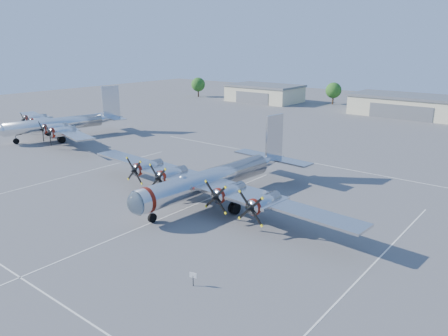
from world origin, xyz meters
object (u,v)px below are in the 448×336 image
Objects in this scene: hangar_west at (264,93)px; tree_far_west at (198,85)px; bomber_west at (63,138)px; hangar_center at (409,105)px; main_bomber_b29 at (215,199)px; info_placard at (193,277)px; tree_west at (333,90)px.

tree_far_west is at bearing -170.99° from hangar_west.
tree_far_west is 71.90m from bomber_west.
bomber_west is at bearing -122.73° from hangar_center.
hangar_center is at bearing 70.66° from bomber_west.
hangar_west is at bearing 102.56° from bomber_west.
info_placard is at bearing -50.88° from main_bomber_b29.
hangar_west is at bearing 103.43° from info_placard.
tree_far_west reaches higher than info_placard.
bomber_west is at bearing -90.83° from hangar_west.
bomber_west reaches higher than info_placard.
hangar_west is 0.79× the size of hangar_center.
info_placard is at bearing -82.84° from hangar_center.
info_placard is at bearing -70.39° from tree_west.
main_bomber_b29 is (0.69, -79.69, -2.71)m from hangar_center.
main_bomber_b29 is at bearing -89.50° from hangar_center.
tree_far_west is (-25.00, -3.96, 1.51)m from hangar_west.
hangar_west is 45.00m from hangar_center.
hangar_west is 19.25× the size of info_placard.
tree_far_west is 103.68m from main_bomber_b29.
info_placard is (12.05, -95.95, -1.89)m from hangar_center.
hangar_west is 3.40× the size of tree_far_west.
tree_west is 110.44m from info_placard.
hangar_center reaches higher than info_placard.
bomber_west is at bearing 174.37° from main_bomber_b29.
hangar_west is 0.55× the size of main_bomber_b29.
hangar_west is 91.90m from main_bomber_b29.
main_bomber_b29 is at bearing 107.64° from info_placard.
info_placard is (82.05, -91.98, -3.40)m from tree_far_west.
tree_west reaches higher than info_placard.
main_bomber_b29 is (45.69, -79.69, -2.71)m from hangar_west.
main_bomber_b29 is 34.98× the size of info_placard.
hangar_center is (45.00, -0.00, -0.00)m from hangar_west.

